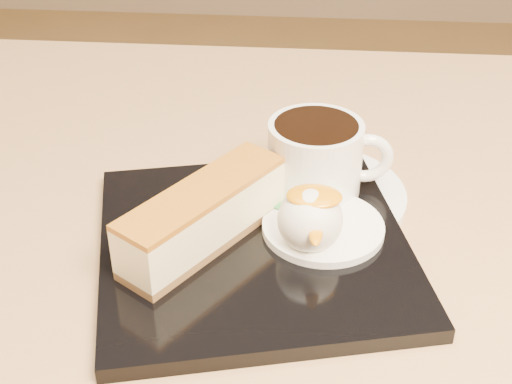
# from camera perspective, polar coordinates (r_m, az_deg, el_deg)

# --- Properties ---
(dessert_plate) EXTENTS (0.26, 0.26, 0.01)m
(dessert_plate) POSITION_cam_1_polar(r_m,az_deg,el_deg) (0.52, -0.18, -4.33)
(dessert_plate) COLOR black
(dessert_plate) RESTS_ON table
(cheesecake) EXTENTS (0.11, 0.14, 0.05)m
(cheesecake) POSITION_cam_1_polar(r_m,az_deg,el_deg) (0.50, -4.20, -1.90)
(cheesecake) COLOR brown
(cheesecake) RESTS_ON dessert_plate
(cream_smear) EXTENTS (0.09, 0.09, 0.01)m
(cream_smear) POSITION_cam_1_polar(r_m,az_deg,el_deg) (0.53, 5.39, -2.81)
(cream_smear) COLOR white
(cream_smear) RESTS_ON dessert_plate
(ice_cream_scoop) EXTENTS (0.05, 0.05, 0.05)m
(ice_cream_scoop) POSITION_cam_1_polar(r_m,az_deg,el_deg) (0.50, 4.35, -2.22)
(ice_cream_scoop) COLOR white
(ice_cream_scoop) RESTS_ON cream_smear
(mango_sauce) EXTENTS (0.04, 0.03, 0.01)m
(mango_sauce) POSITION_cam_1_polar(r_m,az_deg,el_deg) (0.49, 4.68, -0.34)
(mango_sauce) COLOR orange
(mango_sauce) RESTS_ON ice_cream_scoop
(mint_sprig) EXTENTS (0.04, 0.03, 0.00)m
(mint_sprig) POSITION_cam_1_polar(r_m,az_deg,el_deg) (0.55, 2.34, -0.76)
(mint_sprig) COLOR green
(mint_sprig) RESTS_ON cream_smear
(saucer) EXTENTS (0.15, 0.15, 0.01)m
(saucer) POSITION_cam_1_polar(r_m,az_deg,el_deg) (0.58, 4.56, -0.29)
(saucer) COLOR white
(saucer) RESTS_ON table
(coffee_cup) EXTENTS (0.10, 0.07, 0.06)m
(coffee_cup) POSITION_cam_1_polar(r_m,az_deg,el_deg) (0.56, 4.91, 2.79)
(coffee_cup) COLOR white
(coffee_cup) RESTS_ON saucer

